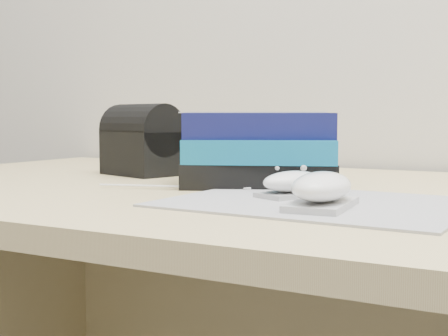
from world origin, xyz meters
The scene contains 6 objects.
mousepad centered at (0.04, 1.45, 0.73)m, with size 0.35×0.27×0.00m, color gray.
mouse_rear centered at (0.00, 1.48, 0.75)m, with size 0.08×0.10×0.04m.
mouse_front centered at (0.07, 1.40, 0.75)m, with size 0.07×0.12×0.05m.
usb_cable centered at (-0.19, 1.49, 0.73)m, with size 0.00×0.00×0.23m, color white.
book_stack centered at (-0.11, 1.61, 0.79)m, with size 0.28×0.26×0.11m.
pouch centered at (-0.37, 1.66, 0.79)m, with size 0.16×0.13×0.13m.
Camera 1 is at (0.30, 0.74, 0.84)m, focal length 50.00 mm.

